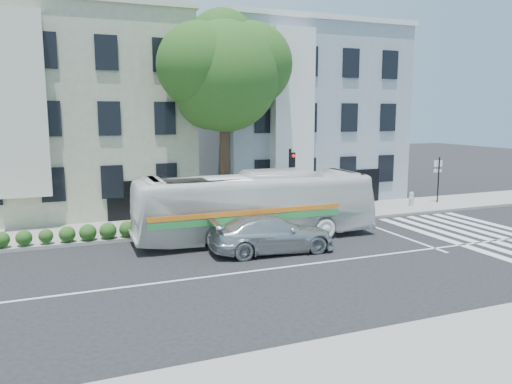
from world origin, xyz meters
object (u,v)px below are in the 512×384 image
bus (256,206)px  traffic_signal (291,177)px  sedan (272,234)px  fire_hydrant (411,198)px

bus → traffic_signal: bearing=-56.0°
bus → sedan: (-0.18, -2.24, -0.78)m
bus → fire_hydrant: 12.06m
bus → traffic_signal: traffic_signal is taller
traffic_signal → fire_hydrant: bearing=20.3°
fire_hydrant → sedan: bearing=-153.9°
sedan → traffic_signal: traffic_signal is taller
traffic_signal → sedan: bearing=-116.4°
bus → sedan: 2.38m
sedan → traffic_signal: bearing=-31.0°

